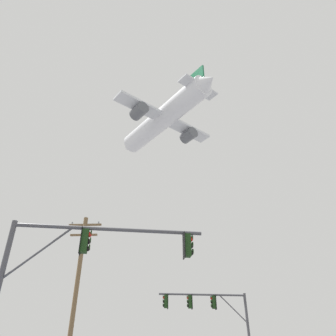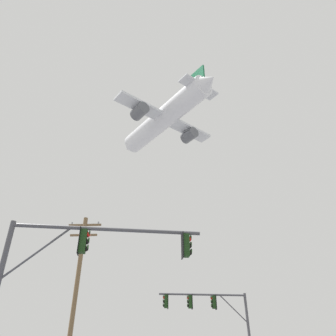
{
  "view_description": "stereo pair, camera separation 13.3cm",
  "coord_description": "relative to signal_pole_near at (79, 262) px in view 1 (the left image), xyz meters",
  "views": [
    {
      "loc": [
        0.04,
        -5.19,
        1.76
      ],
      "look_at": [
        -1.11,
        18.78,
        15.76
      ],
      "focal_mm": 34.41,
      "sensor_mm": 36.0,
      "label": 1
    },
    {
      "loc": [
        0.17,
        -5.18,
        1.76
      ],
      "look_at": [
        -1.11,
        18.78,
        15.76
      ],
      "focal_mm": 34.41,
      "sensor_mm": 36.0,
      "label": 2
    }
  ],
  "objects": [
    {
      "name": "airplane",
      "position": [
        1.04,
        30.8,
        31.67
      ],
      "size": [
        18.14,
        20.21,
        6.6
      ],
      "color": "white"
    },
    {
      "name": "signal_pole_far",
      "position": [
        5.9,
        14.2,
        -0.16
      ],
      "size": [
        6.64,
        1.26,
        5.9
      ],
      "color": "#4C4C51",
      "rests_on": "ground"
    },
    {
      "name": "utility_pole",
      "position": [
        -2.65,
        8.37,
        0.46
      ],
      "size": [
        2.2,
        0.28,
        9.85
      ],
      "color": "brown",
      "rests_on": "ground"
    },
    {
      "name": "signal_pole_near",
      "position": [
        0.0,
        0.0,
        0.0
      ],
      "size": [
        7.33,
        1.59,
        6.24
      ],
      "color": "#4C4C51",
      "rests_on": "ground"
    }
  ]
}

